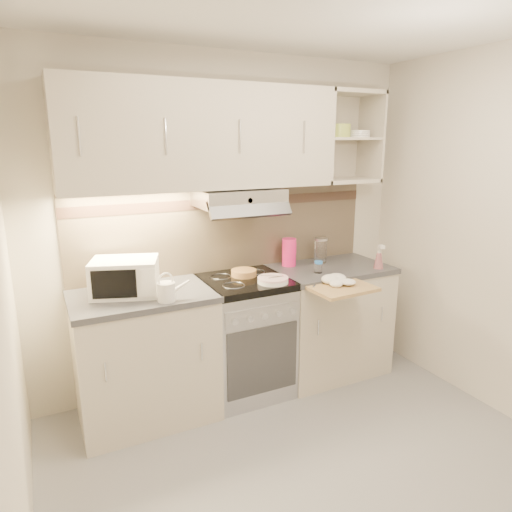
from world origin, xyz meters
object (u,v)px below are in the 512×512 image
Objects in this scene: glass_jar at (320,250)px; cutting_board at (338,287)px; watering_can at (167,291)px; spray_bottle at (379,259)px; microwave at (125,277)px; electric_range at (245,336)px; pink_pitcher at (289,252)px; plate_stack at (273,280)px.

glass_jar is 0.47× the size of cutting_board.
spray_bottle is (1.69, 0.01, 0.01)m from watering_can.
electric_range is at bearing 16.55° from microwave.
glass_jar is 0.58m from cutting_board.
microwave reaches higher than pink_pitcher.
plate_stack is (0.14, -0.18, 0.47)m from electric_range.
plate_stack is 0.93m from spray_bottle.
plate_stack is at bearing 150.12° from cutting_board.
pink_pitcher reaches higher than spray_bottle.
watering_can is 1.06× the size of glass_jar.
pink_pitcher is 0.28m from glass_jar.
plate_stack is 1.06× the size of glass_jar.
pink_pitcher is 0.51× the size of cutting_board.
watering_can is 1.08× the size of spray_bottle.
microwave is at bearing 126.82° from watering_can.
glass_jar is at bearing 144.85° from spray_bottle.
glass_jar reaches higher than watering_can.
glass_jar is 0.47m from spray_bottle.
spray_bottle reaches higher than cutting_board.
pink_pitcher is (1.10, 0.39, 0.04)m from watering_can.
pink_pitcher is (0.33, 0.35, 0.09)m from plate_stack.
plate_stack is at bearing -141.38° from pink_pitcher.
electric_range is 0.94m from glass_jar.
spray_bottle is at bearing -11.36° from electric_range.
watering_can is at bearing -31.57° from microwave.
glass_jar is at bearing 22.40° from microwave.
glass_jar is at bearing 27.40° from plate_stack.
electric_range is at bearing 141.75° from cutting_board.
glass_jar is (0.75, 0.14, 0.55)m from electric_range.
watering_can is at bearing -168.21° from pink_pitcher.
watering_can is 0.77m from plate_stack.
spray_bottle is (1.90, -0.24, -0.04)m from microwave.
microwave is at bearing 160.46° from cutting_board.
pink_pitcher reaches higher than plate_stack.
watering_can is (-0.63, -0.22, 0.52)m from electric_range.
microwave is at bearing 167.99° from plate_stack.
cutting_board is at bearing 1.66° from microwave.
spray_bottle is (0.59, -0.38, -0.03)m from pink_pitcher.
pink_pitcher is 0.58m from cutting_board.
electric_range is at bearing -167.97° from pink_pitcher.
electric_range is 0.85m from watering_can.
glass_jar is at bearing 10.42° from electric_range.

